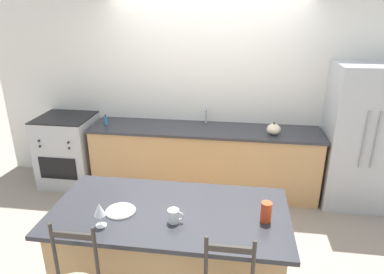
% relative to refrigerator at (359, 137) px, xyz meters
% --- Properties ---
extents(ground_plane, '(18.00, 18.00, 0.00)m').
position_rel_refrigerator_xyz_m(ground_plane, '(-1.90, -0.34, -0.89)').
color(ground_plane, gray).
extents(wall_back, '(6.00, 0.07, 2.70)m').
position_rel_refrigerator_xyz_m(wall_back, '(-1.90, 0.36, 0.46)').
color(wall_back, silver).
rests_on(wall_back, ground_plane).
extents(back_counter, '(2.99, 0.68, 0.90)m').
position_rel_refrigerator_xyz_m(back_counter, '(-1.90, 0.04, -0.44)').
color(back_counter, tan).
rests_on(back_counter, ground_plane).
extents(sink_faucet, '(0.02, 0.13, 0.22)m').
position_rel_refrigerator_xyz_m(sink_faucet, '(-1.90, 0.24, 0.15)').
color(sink_faucet, '#ADAFB5').
rests_on(sink_faucet, back_counter).
extents(kitchen_island, '(1.77, 0.89, 0.95)m').
position_rel_refrigerator_xyz_m(kitchen_island, '(-1.95, -1.99, -0.41)').
color(kitchen_island, tan).
rests_on(kitchen_island, ground_plane).
extents(refrigerator, '(0.77, 0.70, 1.77)m').
position_rel_refrigerator_xyz_m(refrigerator, '(0.00, 0.00, 0.00)').
color(refrigerator, '#ADAFB5').
rests_on(refrigerator, ground_plane).
extents(oven_range, '(0.72, 0.70, 0.98)m').
position_rel_refrigerator_xyz_m(oven_range, '(-3.81, -0.00, -0.40)').
color(oven_range, '#ADAFB5').
rests_on(oven_range, ground_plane).
extents(dinner_plate, '(0.22, 0.22, 0.02)m').
position_rel_refrigerator_xyz_m(dinner_plate, '(-2.30, -2.07, 0.07)').
color(dinner_plate, beige).
rests_on(dinner_plate, kitchen_island).
extents(wine_glass, '(0.08, 0.08, 0.18)m').
position_rel_refrigerator_xyz_m(wine_glass, '(-2.38, -2.25, 0.19)').
color(wine_glass, white).
rests_on(wine_glass, kitchen_island).
extents(coffee_mug, '(0.11, 0.08, 0.10)m').
position_rel_refrigerator_xyz_m(coffee_mug, '(-1.88, -2.13, 0.12)').
color(coffee_mug, white).
rests_on(coffee_mug, kitchen_island).
extents(tumbler_cup, '(0.08, 0.08, 0.15)m').
position_rel_refrigerator_xyz_m(tumbler_cup, '(-1.24, -2.03, 0.14)').
color(tumbler_cup, red).
rests_on(tumbler_cup, kitchen_island).
extents(pumpkin_decoration, '(0.17, 0.17, 0.16)m').
position_rel_refrigerator_xyz_m(pumpkin_decoration, '(-1.03, -0.08, 0.07)').
color(pumpkin_decoration, beige).
rests_on(pumpkin_decoration, back_counter).
extents(soap_bottle, '(0.05, 0.05, 0.14)m').
position_rel_refrigerator_xyz_m(soap_bottle, '(-3.22, -0.02, 0.07)').
color(soap_bottle, teal).
rests_on(soap_bottle, back_counter).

